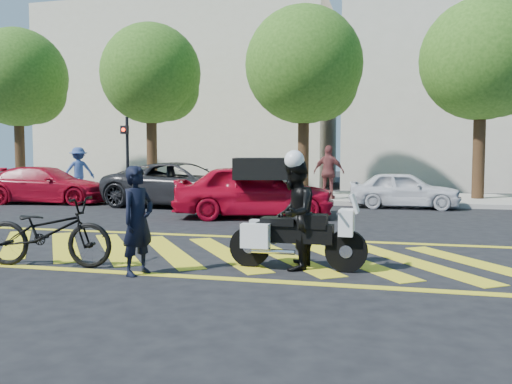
% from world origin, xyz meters
% --- Properties ---
extents(ground, '(90.00, 90.00, 0.00)m').
position_xyz_m(ground, '(0.00, 0.00, 0.00)').
color(ground, black).
rests_on(ground, ground).
extents(sidewalk, '(60.00, 5.00, 0.15)m').
position_xyz_m(sidewalk, '(0.00, 12.00, 0.07)').
color(sidewalk, '#9E998E').
rests_on(sidewalk, ground).
extents(crosswalk, '(12.33, 4.00, 0.01)m').
position_xyz_m(crosswalk, '(-0.04, 0.00, 0.00)').
color(crosswalk, yellow).
rests_on(crosswalk, ground).
extents(building_left, '(16.00, 8.00, 10.00)m').
position_xyz_m(building_left, '(-8.00, 21.00, 5.00)').
color(building_left, beige).
rests_on(building_left, ground).
extents(building_right, '(16.00, 8.00, 11.00)m').
position_xyz_m(building_right, '(9.00, 21.00, 5.50)').
color(building_right, beige).
rests_on(building_right, ground).
extents(tree_far_left, '(4.40, 4.40, 7.41)m').
position_xyz_m(tree_far_left, '(-12.87, 12.06, 5.05)').
color(tree_far_left, black).
rests_on(tree_far_left, ground).
extents(tree_left, '(4.20, 4.20, 7.26)m').
position_xyz_m(tree_left, '(-6.37, 12.06, 4.99)').
color(tree_left, black).
rests_on(tree_left, ground).
extents(tree_center, '(4.60, 4.60, 7.56)m').
position_xyz_m(tree_center, '(0.13, 12.06, 5.10)').
color(tree_center, black).
rests_on(tree_center, ground).
extents(tree_right, '(4.40, 4.40, 7.41)m').
position_xyz_m(tree_right, '(6.63, 12.06, 5.05)').
color(tree_right, black).
rests_on(tree_right, ground).
extents(signal_pole, '(0.28, 0.43, 3.20)m').
position_xyz_m(signal_pole, '(-6.50, 9.74, 1.92)').
color(signal_pole, black).
rests_on(signal_pole, ground).
extents(officer_bike, '(0.56, 0.69, 1.63)m').
position_xyz_m(officer_bike, '(-0.26, -1.95, 0.82)').
color(officer_bike, black).
rests_on(officer_bike, ground).
extents(bicycle, '(2.20, 0.97, 1.12)m').
position_xyz_m(bicycle, '(-1.92, -1.76, 0.56)').
color(bicycle, black).
rests_on(bicycle, ground).
extents(police_motorcycle, '(2.18, 0.70, 0.96)m').
position_xyz_m(police_motorcycle, '(1.95, -0.99, 0.52)').
color(police_motorcycle, black).
rests_on(police_motorcycle, ground).
extents(officer_moto, '(0.67, 0.85, 1.72)m').
position_xyz_m(officer_moto, '(1.94, -0.99, 0.86)').
color(officer_moto, black).
rests_on(officer_moto, ground).
extents(red_convertible, '(4.75, 2.77, 1.52)m').
position_xyz_m(red_convertible, '(-0.34, 5.36, 0.76)').
color(red_convertible, '#B80822').
rests_on(red_convertible, ground).
extents(parked_left, '(4.77, 2.43, 1.33)m').
position_xyz_m(parked_left, '(-8.69, 7.80, 0.66)').
color(parked_left, '#AD0A20').
rests_on(parked_left, ground).
extents(parked_mid_left, '(5.64, 3.02, 1.51)m').
position_xyz_m(parked_mid_left, '(-3.41, 7.80, 0.75)').
color(parked_mid_left, black).
rests_on(parked_mid_left, ground).
extents(parked_mid_right, '(3.61, 1.54, 1.22)m').
position_xyz_m(parked_mid_right, '(3.82, 9.20, 0.61)').
color(parked_mid_right, silver).
rests_on(parked_mid_right, ground).
extents(pedestrian_left, '(1.42, 1.28, 1.91)m').
position_xyz_m(pedestrian_left, '(-9.17, 10.65, 1.10)').
color(pedestrian_left, '#324A8A').
rests_on(pedestrian_left, sidewalk).
extents(pedestrian_right, '(1.21, 0.68, 1.95)m').
position_xyz_m(pedestrian_right, '(1.19, 10.42, 1.13)').
color(pedestrian_right, brown).
rests_on(pedestrian_right, sidewalk).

